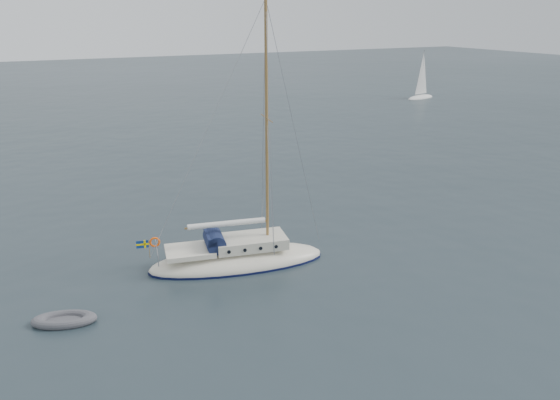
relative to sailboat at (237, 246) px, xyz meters
name	(u,v)px	position (x,y,z in m)	size (l,w,h in m)	color
ground	(283,273)	(1.75, -2.04, -1.08)	(300.00, 300.00, 0.00)	black
sailboat	(237,246)	(0.00, 0.00, 0.00)	(10.03, 3.00, 14.28)	beige
dinghy	(64,320)	(-9.13, -2.12, -0.90)	(2.82, 1.27, 0.40)	#525257
distant_yacht_b	(422,77)	(49.17, 42.97, 2.32)	(6.00, 3.20, 7.95)	silver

